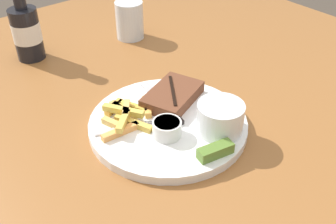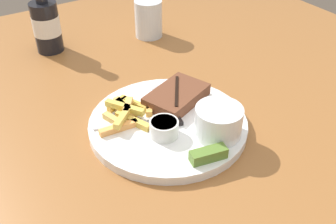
{
  "view_description": "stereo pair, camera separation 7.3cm",
  "coord_description": "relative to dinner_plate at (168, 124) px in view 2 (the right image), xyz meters",
  "views": [
    {
      "loc": [
        -0.38,
        -0.46,
        1.24
      ],
      "look_at": [
        0.0,
        0.0,
        0.8
      ],
      "focal_mm": 42.0,
      "sensor_mm": 36.0,
      "label": 1
    },
    {
      "loc": [
        -0.32,
        -0.5,
        1.24
      ],
      "look_at": [
        0.0,
        0.0,
        0.8
      ],
      "focal_mm": 42.0,
      "sensor_mm": 36.0,
      "label": 2
    }
  ],
  "objects": [
    {
      "name": "fork_utensil",
      "position": [
        -0.07,
        0.03,
        0.01
      ],
      "size": [
        0.13,
        0.06,
        0.0
      ],
      "rotation": [
        0.0,
        0.0,
        5.91
      ],
      "color": "#B7B7BC",
      "rests_on": "dinner_plate"
    },
    {
      "name": "coleslaw_cup",
      "position": [
        0.05,
        -0.08,
        0.04
      ],
      "size": [
        0.09,
        0.09,
        0.06
      ],
      "color": "white",
      "rests_on": "dinner_plate"
    },
    {
      "name": "fries_pile",
      "position": [
        -0.06,
        0.06,
        0.02
      ],
      "size": [
        0.14,
        0.12,
        0.02
      ],
      "color": "#EFAD4D",
      "rests_on": "dinner_plate"
    },
    {
      "name": "drinking_glass",
      "position": [
        0.18,
        0.37,
        0.04
      ],
      "size": [
        0.07,
        0.07,
        0.1
      ],
      "color": "silver",
      "rests_on": "dining_table"
    },
    {
      "name": "steak_portion",
      "position": [
        0.05,
        0.05,
        0.02
      ],
      "size": [
        0.15,
        0.12,
        0.03
      ],
      "color": "brown",
      "rests_on": "dinner_plate"
    },
    {
      "name": "dinner_plate",
      "position": [
        0.0,
        0.0,
        0.0
      ],
      "size": [
        0.3,
        0.3,
        0.02
      ],
      "color": "white",
      "rests_on": "dining_table"
    },
    {
      "name": "knife_utensil",
      "position": [
        0.02,
        0.03,
        0.01
      ],
      "size": [
        0.05,
        0.17,
        0.01
      ],
      "rotation": [
        0.0,
        0.0,
        1.37
      ],
      "color": "#B7B7BC",
      "rests_on": "dinner_plate"
    },
    {
      "name": "dining_table",
      "position": [
        0.0,
        0.0,
        -0.07
      ],
      "size": [
        1.48,
        1.47,
        0.76
      ],
      "color": "#935B2D",
      "rests_on": "ground_plane"
    },
    {
      "name": "beer_bottle",
      "position": [
        -0.08,
        0.44,
        0.06
      ],
      "size": [
        0.07,
        0.07,
        0.2
      ],
      "color": "black",
      "rests_on": "dining_table"
    },
    {
      "name": "dipping_sauce_cup",
      "position": [
        -0.03,
        -0.03,
        0.03
      ],
      "size": [
        0.05,
        0.05,
        0.03
      ],
      "color": "silver",
      "rests_on": "dinner_plate"
    },
    {
      "name": "pickle_spear",
      "position": [
        0.0,
        -0.13,
        0.02
      ],
      "size": [
        0.07,
        0.03,
        0.02
      ],
      "color": "#567A2D",
      "rests_on": "dinner_plate"
    }
  ]
}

